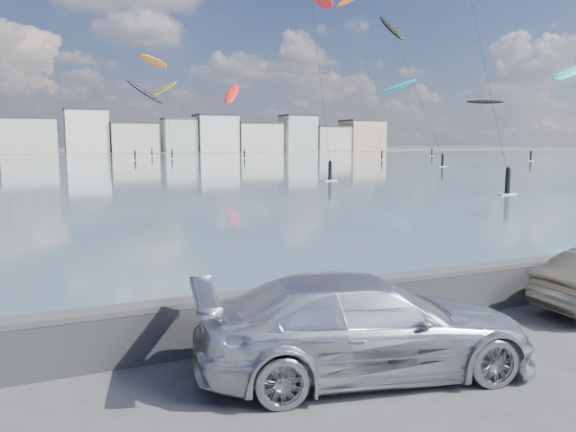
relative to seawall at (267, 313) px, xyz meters
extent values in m
plane|color=#333335|center=(0.00, -2.70, -0.58)|extent=(700.00, 700.00, 0.00)
cube|color=#475867|center=(0.00, 88.80, -0.58)|extent=(500.00, 177.00, 0.00)
cube|color=#4C473D|center=(0.00, 197.30, -0.57)|extent=(500.00, 60.00, 0.00)
cube|color=#28282B|center=(0.00, 0.00, -0.13)|extent=(400.00, 0.35, 0.90)
cylinder|color=#28282B|center=(0.00, 0.00, 0.32)|extent=(400.00, 0.36, 0.36)
cube|color=beige|center=(-6.00, 183.30, 4.67)|extent=(16.00, 13.00, 10.50)
cube|color=#383330|center=(-6.00, 183.30, 10.22)|extent=(16.32, 13.26, 0.60)
cube|color=white|center=(11.00, 183.30, 6.17)|extent=(13.00, 10.00, 13.50)
cube|color=#2D2D33|center=(11.00, 183.30, 13.22)|extent=(13.26, 10.20, 0.60)
cube|color=beige|center=(25.50, 183.30, 4.17)|extent=(15.00, 12.00, 9.50)
cube|color=#383330|center=(25.50, 183.30, 9.22)|extent=(15.30, 12.24, 0.60)
cube|color=#B7C6BC|center=(41.00, 183.30, 4.92)|extent=(11.00, 9.00, 11.00)
cube|color=#4C423D|center=(41.00, 183.30, 10.72)|extent=(11.22, 9.18, 0.60)
cube|color=white|center=(54.00, 183.30, 5.67)|extent=(14.00, 11.00, 12.50)
cube|color=#2D2D33|center=(54.00, 183.30, 12.22)|extent=(14.28, 11.22, 0.60)
cube|color=beige|center=(69.50, 183.30, 4.42)|extent=(16.00, 12.00, 10.00)
cube|color=#383330|center=(69.50, 183.30, 9.72)|extent=(16.32, 12.24, 0.60)
cube|color=#B7C6BC|center=(86.00, 183.30, 5.92)|extent=(12.00, 10.00, 13.00)
cube|color=#2D2D33|center=(86.00, 183.30, 12.72)|extent=(12.24, 10.20, 0.60)
cube|color=beige|center=(99.50, 183.30, 3.92)|extent=(14.00, 11.00, 9.00)
cube|color=#383330|center=(99.50, 183.30, 8.72)|extent=(14.28, 11.22, 0.60)
cube|color=#CCB293|center=(114.00, 183.30, 5.17)|extent=(15.00, 12.00, 11.50)
cube|color=#562D23|center=(114.00, 183.30, 11.22)|extent=(15.30, 12.24, 0.60)
imported|color=silver|center=(0.94, -1.91, 0.22)|extent=(5.89, 3.32, 1.61)
ellipsoid|color=black|center=(83.66, 84.18, 11.51)|extent=(6.70, 7.77, 1.63)
cube|color=white|center=(82.79, 70.47, -0.53)|extent=(1.40, 0.42, 0.08)
cylinder|color=black|center=(82.79, 70.47, 0.37)|extent=(0.36, 0.36, 1.70)
sphere|color=black|center=(82.79, 70.47, 1.27)|extent=(0.28, 0.28, 0.28)
cylinder|color=black|center=(83.22, 77.32, 6.12)|extent=(0.90, 13.73, 10.82)
ellipsoid|color=#19BFBF|center=(71.98, 53.96, 13.68)|extent=(7.90, 2.64, 4.14)
ellipsoid|color=red|center=(40.17, 123.01, 14.61)|extent=(7.10, 8.25, 6.40)
cube|color=white|center=(37.82, 107.80, -0.53)|extent=(1.40, 0.42, 0.08)
cylinder|color=black|center=(37.82, 107.80, 0.37)|extent=(0.36, 0.36, 1.70)
sphere|color=black|center=(37.82, 107.80, 1.27)|extent=(0.28, 0.28, 0.28)
cylinder|color=black|center=(38.99, 115.40, 7.67)|extent=(2.38, 15.24, 13.92)
ellipsoid|color=#19BFBF|center=(86.84, 120.78, 17.92)|extent=(9.16, 9.30, 5.43)
cube|color=white|center=(89.56, 108.80, -0.53)|extent=(1.40, 0.42, 0.08)
cylinder|color=black|center=(89.56, 108.80, 0.37)|extent=(0.36, 0.36, 1.70)
sphere|color=black|center=(89.56, 108.80, 1.27)|extent=(0.28, 0.28, 0.28)
cylinder|color=black|center=(88.20, 114.79, 9.32)|extent=(2.75, 12.01, 17.22)
ellipsoid|color=black|center=(48.07, 67.13, 20.85)|extent=(3.47, 7.86, 6.10)
cube|color=white|center=(51.08, 57.53, -0.53)|extent=(1.40, 0.42, 0.08)
cylinder|color=black|center=(51.08, 57.53, 0.37)|extent=(0.36, 0.36, 1.70)
sphere|color=black|center=(51.08, 57.53, 1.27)|extent=(0.28, 0.28, 0.28)
cylinder|color=black|center=(49.58, 62.33, 10.78)|extent=(3.05, 9.63, 20.15)
cube|color=white|center=(26.49, 20.40, -0.53)|extent=(1.40, 0.42, 0.08)
cylinder|color=black|center=(26.49, 20.40, 0.37)|extent=(0.36, 0.36, 1.70)
sphere|color=black|center=(26.49, 20.40, 1.27)|extent=(0.28, 0.28, 0.28)
cylinder|color=black|center=(27.80, 25.47, 11.49)|extent=(2.67, 10.18, 21.55)
cube|color=white|center=(59.62, 86.60, -0.53)|extent=(1.40, 0.42, 0.08)
cylinder|color=black|center=(59.62, 86.60, 0.37)|extent=(0.36, 0.36, 1.70)
sphere|color=black|center=(59.62, 86.60, 1.27)|extent=(0.28, 0.28, 0.28)
cylinder|color=black|center=(60.70, 94.21, 17.76)|extent=(2.19, 15.25, 34.10)
ellipsoid|color=yellow|center=(24.66, 127.61, 15.52)|extent=(6.81, 9.19, 4.56)
cube|color=white|center=(22.78, 112.07, -0.53)|extent=(1.40, 0.42, 0.08)
cylinder|color=black|center=(22.78, 112.07, 0.37)|extent=(0.36, 0.36, 1.70)
sphere|color=black|center=(22.78, 112.07, 1.27)|extent=(0.28, 0.28, 0.28)
cylinder|color=black|center=(23.72, 119.84, 8.12)|extent=(1.91, 15.57, 14.82)
ellipsoid|color=orange|center=(25.39, 143.28, 24.09)|extent=(9.09, 6.07, 4.24)
cube|color=white|center=(22.64, 134.78, -0.53)|extent=(1.40, 0.42, 0.08)
cylinder|color=black|center=(22.64, 134.78, 0.37)|extent=(0.36, 0.36, 1.70)
sphere|color=black|center=(22.64, 134.78, 1.27)|extent=(0.28, 0.28, 0.28)
cylinder|color=black|center=(24.02, 139.03, 12.40)|extent=(2.78, 8.53, 23.38)
cube|color=white|center=(21.54, 37.67, -0.53)|extent=(1.40, 0.42, 0.08)
cylinder|color=black|center=(21.54, 37.67, 0.37)|extent=(0.36, 0.36, 1.70)
sphere|color=black|center=(21.54, 37.67, 1.27)|extent=(0.28, 0.28, 0.28)
cylinder|color=black|center=(23.11, 43.25, 10.93)|extent=(3.19, 11.20, 20.44)
ellipsoid|color=black|center=(17.86, 114.24, 13.47)|extent=(8.32, 4.04, 6.13)
cube|color=white|center=(13.97, 105.70, -0.53)|extent=(1.40, 0.42, 0.08)
cylinder|color=black|center=(13.97, 105.70, 0.37)|extent=(0.36, 0.36, 1.70)
sphere|color=black|center=(13.97, 105.70, 1.27)|extent=(0.28, 0.28, 0.28)
cylinder|color=black|center=(15.91, 109.97, 7.09)|extent=(3.93, 8.57, 12.76)
camera|label=1|loc=(-3.77, -9.44, 3.19)|focal=35.00mm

